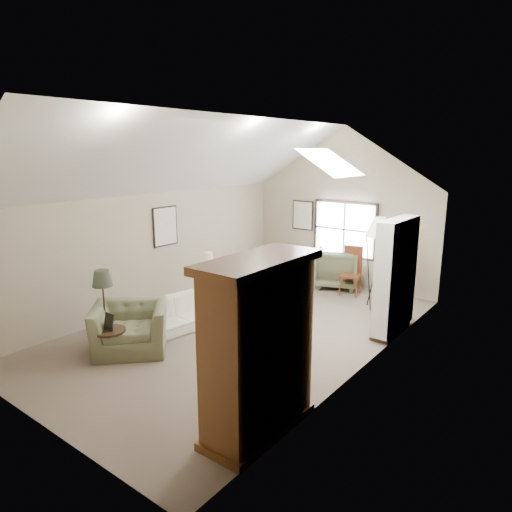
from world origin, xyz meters
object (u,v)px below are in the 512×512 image
Objects in this scene: armoire at (259,348)px; side_chair at (351,271)px; armchair_near at (130,328)px; armchair_far at (337,268)px; sofa at (178,314)px; coffee_table at (256,313)px; side_table at (111,344)px.

side_chair is at bearing 105.16° from armoire.
armchair_far reaches higher than armchair_near.
sofa is 2.35× the size of coffee_table.
armchair_far is at bearing -5.23° from sofa.
armchair_near is (0.06, -1.16, 0.10)m from sofa.
armchair_far is 0.93× the size of side_chair.
armchair_far reaches higher than sofa.
side_chair reaches higher than side_table.
armoire is at bearing -108.30° from sofa.
armchair_far is (-2.10, 6.10, -0.61)m from armoire.
armchair_far is at bearing 33.85° from armchair_near.
armoire is 6.48m from armchair_far.
side_table is 5.84m from side_chair.
side_chair is at bearing -13.74° from sofa.
sofa is 4.36m from side_chair.
armchair_far is at bearing 88.35° from coffee_table.
coffee_table is at bearing 127.89° from armoire.
side_chair is (0.65, 2.87, 0.36)m from coffee_table.
side_chair is (-1.54, 5.69, -0.52)m from armoire.
armoire is 3.29m from armchair_near.
sofa is 1.17m from armchair_near.
side_table is at bearing -130.14° from armchair_near.
armchair_near is 1.40× the size of coffee_table.
armchair_near is 1.15× the size of armchair_far.
coffee_table is (1.04, 1.14, -0.08)m from sofa.
armoire reaches higher than side_chair.
sofa reaches higher than side_table.
side_table is at bearing -108.86° from coffee_table.
armchair_near is 2.37× the size of side_table.
armchair_near is 2.51m from coffee_table.
sofa is 3.99× the size of side_table.
side_table is (-1.03, -6.02, -0.23)m from armchair_far.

